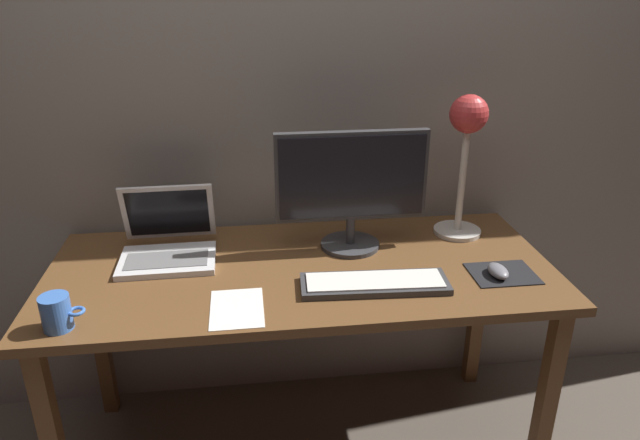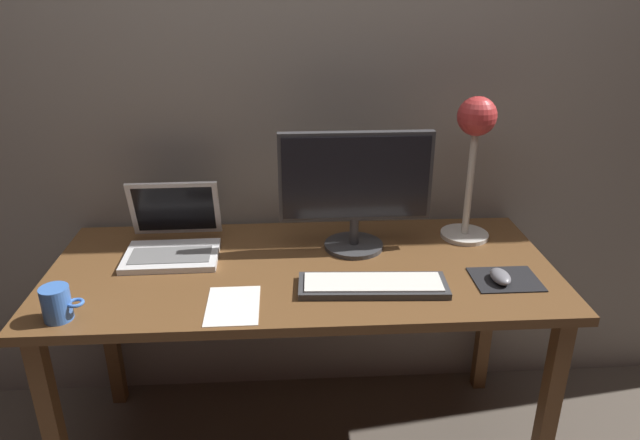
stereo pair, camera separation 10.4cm
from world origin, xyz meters
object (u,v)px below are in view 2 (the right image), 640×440
Objects in this scene: mouse at (500,277)px; coffee_mug at (57,303)px; monitor at (355,185)px; keyboard_main at (373,285)px; desk_lamp at (474,140)px; laptop at (173,233)px.

mouse is 1.27m from coffee_mug.
keyboard_main is at bearing -84.90° from monitor.
desk_lamp is at bearing 20.11° from coffee_mug.
laptop is (-0.61, 0.02, -0.16)m from monitor.
monitor is at bearing -170.81° from desk_lamp.
laptop is at bearing 59.63° from coffee_mug.
laptop reaches higher than mouse.
coffee_mug is at bearing -172.76° from keyboard_main.
coffee_mug is at bearing -155.14° from monitor.
monitor is at bearing 24.86° from coffee_mug.
desk_lamp is 4.42× the size of coffee_mug.
monitor is at bearing 147.29° from mouse.
keyboard_main is at bearing -177.80° from mouse.
desk_lamp reaches higher than mouse.
keyboard_main is at bearing -25.34° from laptop.
keyboard_main is 0.70m from laptop.
monitor reaches higher than laptop.
desk_lamp is (1.01, 0.05, 0.29)m from laptop.
mouse is (1.02, -0.28, -0.04)m from laptop.
monitor is 1.12× the size of keyboard_main.
mouse is at bearing 5.69° from coffee_mug.
mouse is at bearing -15.54° from laptop.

